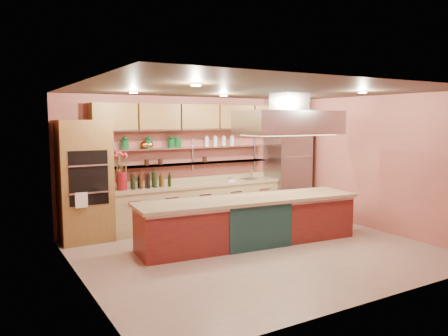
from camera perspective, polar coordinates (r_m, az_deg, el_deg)
floor at (r=7.85m, az=4.44°, el=-10.83°), size 6.00×5.00×0.02m
ceiling at (r=7.52m, az=4.63°, el=10.10°), size 6.00×5.00×0.02m
wall_back at (r=9.70m, az=-3.94°, el=0.98°), size 6.00×0.04×2.80m
wall_front at (r=5.71m, az=19.05°, el=-3.13°), size 6.00×0.04×2.80m
wall_left at (r=6.35m, az=-18.29°, el=-2.17°), size 0.04×5.00×2.80m
wall_right at (r=9.58m, az=19.42°, el=0.56°), size 0.04×5.00×2.80m
oven_stack at (r=8.61m, az=-17.71°, el=-1.67°), size 0.95×0.64×2.30m
refrigerator at (r=10.70m, az=8.30°, el=-0.46°), size 0.95×0.72×2.10m
back_counter at (r=9.55m, az=-3.36°, el=-4.78°), size 3.84×0.64×0.93m
wall_shelf_lower at (r=9.57m, az=-3.85°, el=0.60°), size 3.60×0.26×0.03m
wall_shelf_upper at (r=9.54m, az=-3.87°, el=2.69°), size 3.60×0.26×0.03m
upper_cabinets at (r=9.50m, az=-3.49°, el=6.60°), size 4.60×0.36×0.55m
range_hood at (r=8.49m, az=8.48°, el=5.90°), size 2.00×1.00×0.45m
ceiling_downlights at (r=7.68m, az=3.76°, el=9.80°), size 4.00×2.80×0.02m
island at (r=8.17m, az=3.31°, el=-6.91°), size 4.22×1.28×0.87m
flower_vase at (r=8.76m, az=-13.19°, el=-1.68°), size 0.24×0.24×0.36m
oil_bottle_cluster at (r=8.96m, az=-9.52°, el=-1.65°), size 0.89×0.27×0.28m
kitchen_scale at (r=9.80m, az=0.91°, el=-1.45°), size 0.18×0.14×0.09m
bar_faucet at (r=10.21m, az=3.59°, el=-0.77°), size 0.04×0.04×0.23m
copper_kettle at (r=9.08m, az=-10.42°, el=2.97°), size 0.23×0.23×0.14m
green_canister at (r=9.36m, az=-6.09°, el=3.30°), size 0.18×0.18×0.20m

